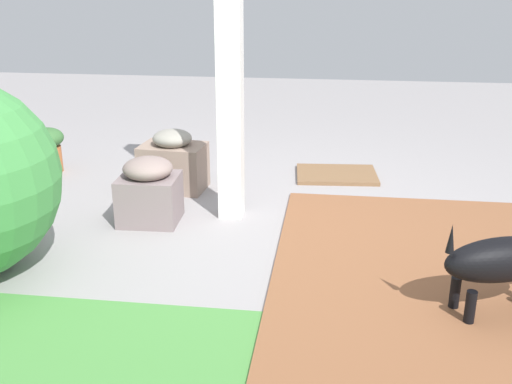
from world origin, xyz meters
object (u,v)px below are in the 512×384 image
stone_planter_nearest (173,162)px  stone_planter_near (149,191)px  porch_pillar (230,54)px  terracotta_pot_broad (48,147)px  doormat (337,174)px

stone_planter_nearest → stone_planter_near: 0.64m
porch_pillar → stone_planter_nearest: size_ratio=4.33×
stone_planter_nearest → terracotta_pot_broad: bearing=-14.0°
porch_pillar → terracotta_pot_broad: porch_pillar is taller
stone_planter_nearest → terracotta_pot_broad: size_ratio=1.34×
stone_planter_near → porch_pillar: bearing=-161.4°
stone_planter_near → doormat: size_ratio=0.69×
stone_planter_near → doormat: stone_planter_near is taller
terracotta_pot_broad → stone_planter_near: bearing=141.0°
stone_planter_near → terracotta_pot_broad: size_ratio=1.19×
stone_planter_near → terracotta_pot_broad: 1.47m
stone_planter_near → stone_planter_nearest: bearing=-89.0°
stone_planter_near → terracotta_pot_broad: bearing=-39.0°
stone_planter_nearest → stone_planter_near: size_ratio=1.13×
terracotta_pot_broad → doormat: 2.37m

